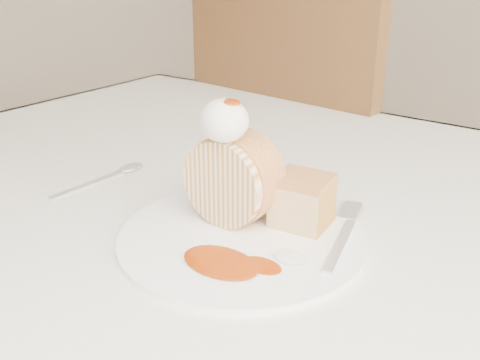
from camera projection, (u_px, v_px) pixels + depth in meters
The scene contains 10 objects.
table at pixel (305, 266), 0.70m from camera, with size 1.40×0.90×0.75m.
chair_far at pixel (305, 156), 1.33m from camera, with size 0.51×0.51×1.00m.
plate at pixel (242, 237), 0.58m from camera, with size 0.27×0.27×0.01m, color white.
roulade_slice at pixel (233, 179), 0.59m from camera, with size 0.10×0.10×0.05m, color beige.
cake_chunk at pixel (302, 204), 0.59m from camera, with size 0.06×0.05×0.05m, color #CF884E.
whipped_cream at pixel (224, 121), 0.55m from camera, with size 0.05×0.05×0.05m, color white.
caramel_drizzle at pixel (229, 97), 0.54m from camera, with size 0.03×0.02×0.01m, color #8F2B05.
caramel_pool at pixel (221, 262), 0.52m from camera, with size 0.08×0.05×0.00m, color #8F2B05, non-canonical shape.
fork at pixel (340, 245), 0.55m from camera, with size 0.02×0.16×0.00m, color silver.
spoon at pixel (88, 185), 0.71m from camera, with size 0.02×0.14×0.00m, color silver.
Camera 1 is at (0.29, -0.33, 1.04)m, focal length 40.00 mm.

